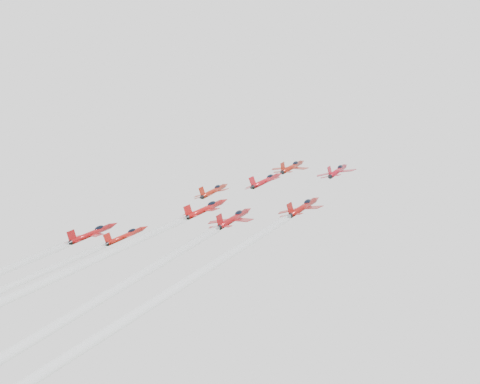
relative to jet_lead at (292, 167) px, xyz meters
The scene contains 7 objects.
jet_lead is the anchor object (origin of this frame).
jet_row2_left 20.99m from the jet_lead, 129.92° to the right, with size 9.81×13.02×6.74m.
jet_row2_center 13.74m from the jet_lead, 86.12° to the right, with size 9.75×12.95×6.70m.
jet_row2_right 26.06m from the jet_lead, 33.96° to the right, with size 8.93×11.86×6.14m.
jet_center 84.11m from the jet_lead, 90.00° to the right, with size 9.95×98.58×45.78m.
jet_rear_right 93.30m from the jet_lead, 79.36° to the right, with size 9.24×91.57×42.52m.
jet_rear_farright 91.37m from the jet_lead, 69.63° to the right, with size 8.60×85.21×39.57m.
Camera 1 is at (86.35, -108.19, 144.35)m, focal length 50.00 mm.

